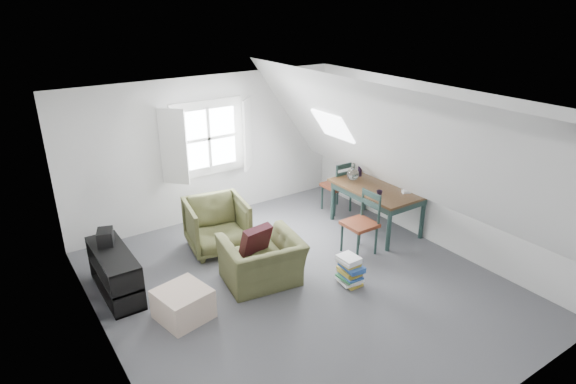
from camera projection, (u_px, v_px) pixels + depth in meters
floor at (300, 285)px, 6.64m from camera, size 5.50×5.50×0.00m
ceiling at (302, 106)px, 5.68m from camera, size 5.50×5.50×0.00m
wall_back at (208, 149)px, 8.26m from camera, size 5.00×0.00×5.00m
wall_front at (491, 311)px, 4.05m from camera, size 5.00×0.00×5.00m
wall_left at (100, 258)px, 4.86m from camera, size 0.00×5.50×5.50m
wall_right at (432, 166)px, 7.45m from camera, size 0.00×5.50×5.50m
slope_left at (184, 190)px, 5.16m from camera, size 3.19×5.50×4.48m
slope_right at (391, 143)px, 6.76m from camera, size 3.19×5.50×4.48m
dormer_window at (209, 139)px, 8.13m from camera, size 1.71×0.35×1.30m
skylight at (333, 126)px, 7.77m from camera, size 0.35×0.75×0.47m
armchair_near at (262, 282)px, 6.71m from camera, size 1.15×1.04×0.67m
armchair_far at (218, 248)px, 7.60m from camera, size 1.02×1.04×0.82m
throw_pillow at (256, 241)px, 6.60m from camera, size 0.46×0.31×0.45m
ottoman at (183, 304)px, 5.91m from camera, size 0.69×0.69×0.39m
dining_table at (377, 192)px, 8.00m from camera, size 0.92×1.53×0.76m
demijohn at (353, 174)px, 8.18m from camera, size 0.21×0.21×0.30m
vase_twigs at (360, 169)px, 8.39m from camera, size 0.07×0.08×0.57m
cup at (379, 196)px, 7.60m from camera, size 0.12×0.12×0.09m
paper_box at (406, 192)px, 7.71m from camera, size 0.15×0.13×0.04m
dining_chair_far at (338, 185)px, 8.72m from camera, size 0.46×0.46×0.97m
dining_chair_near at (362, 222)px, 7.31m from camera, size 0.45×0.45×0.97m
media_shelf at (116, 275)px, 6.35m from camera, size 0.41×1.22×0.63m
electronics_box at (106, 238)px, 6.40m from camera, size 0.27×0.32×0.22m
magazine_stack at (350, 271)px, 6.59m from camera, size 0.32×0.38×0.42m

